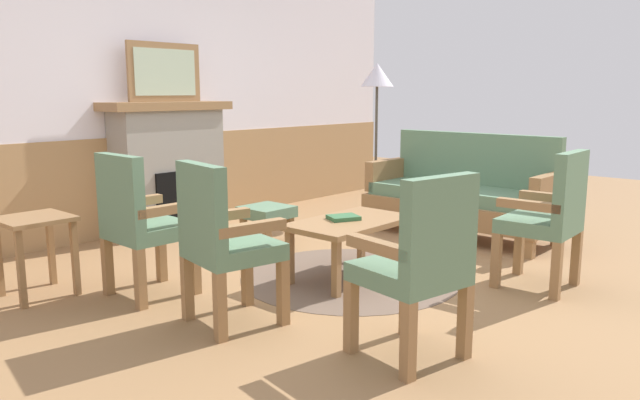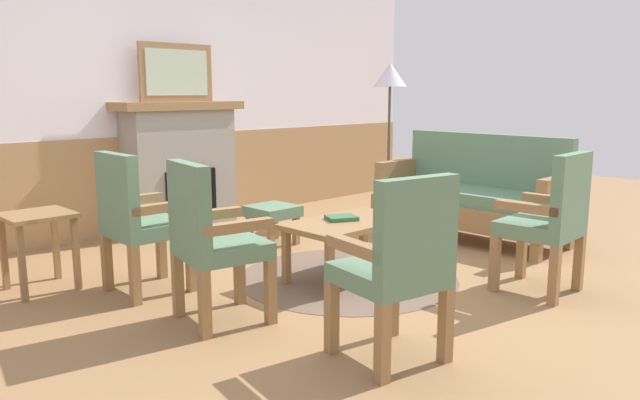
{
  "view_description": "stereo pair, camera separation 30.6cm",
  "coord_description": "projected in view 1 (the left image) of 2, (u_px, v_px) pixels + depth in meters",
  "views": [
    {
      "loc": [
        -3.46,
        -2.73,
        1.38
      ],
      "look_at": [
        0.0,
        0.35,
        0.55
      ],
      "focal_mm": 34.15,
      "sensor_mm": 36.0,
      "label": 1
    },
    {
      "loc": [
        -3.25,
        -2.95,
        1.38
      ],
      "look_at": [
        0.0,
        0.35,
        0.55
      ],
      "focal_mm": 34.15,
      "sensor_mm": 36.0,
      "label": 2
    }
  ],
  "objects": [
    {
      "name": "coffee_table",
      "position": [
        350.0,
        227.0,
        4.52
      ],
      "size": [
        0.96,
        0.56,
        0.44
      ],
      "color": "olive",
      "rests_on": "ground_plane"
    },
    {
      "name": "wall_back",
      "position": [
        151.0,
        98.0,
        6.04
      ],
      "size": [
        7.2,
        0.14,
        2.7
      ],
      "color": "white",
      "rests_on": "ground_plane"
    },
    {
      "name": "armchair_by_window_left",
      "position": [
        222.0,
        237.0,
        3.56
      ],
      "size": [
        0.56,
        0.56,
        0.98
      ],
      "color": "olive",
      "rests_on": "ground_plane"
    },
    {
      "name": "fireplace",
      "position": [
        169.0,
        166.0,
        6.0
      ],
      "size": [
        1.3,
        0.44,
        1.28
      ],
      "color": "gray",
      "rests_on": "ground_plane"
    },
    {
      "name": "side_table",
      "position": [
        35.0,
        234.0,
        4.1
      ],
      "size": [
        0.44,
        0.44,
        0.55
      ],
      "color": "olive",
      "rests_on": "ground_plane"
    },
    {
      "name": "ground_plane",
      "position": [
        355.0,
        277.0,
        4.58
      ],
      "size": [
        14.0,
        14.0,
        0.0
      ],
      "primitive_type": "plane",
      "color": "#997047"
    },
    {
      "name": "book_on_table",
      "position": [
        343.0,
        218.0,
        4.52
      ],
      "size": [
        0.27,
        0.25,
        0.03
      ],
      "primitive_type": "cube",
      "rotation": [
        0.0,
        0.0,
        -0.46
      ],
      "color": "#33663D",
      "rests_on": "coffee_table"
    },
    {
      "name": "armchair_near_fireplace",
      "position": [
        139.0,
        219.0,
        4.05
      ],
      "size": [
        0.49,
        0.49,
        0.98
      ],
      "color": "olive",
      "rests_on": "ground_plane"
    },
    {
      "name": "armchair_front_left",
      "position": [
        550.0,
        214.0,
        4.23
      ],
      "size": [
        0.5,
        0.5,
        0.98
      ],
      "color": "olive",
      "rests_on": "ground_plane"
    },
    {
      "name": "couch",
      "position": [
        461.0,
        195.0,
        5.83
      ],
      "size": [
        0.7,
        1.8,
        0.98
      ],
      "color": "olive",
      "rests_on": "ground_plane"
    },
    {
      "name": "armchair_front_center",
      "position": [
        419.0,
        259.0,
        3.08
      ],
      "size": [
        0.56,
        0.56,
        0.98
      ],
      "color": "olive",
      "rests_on": "ground_plane"
    },
    {
      "name": "round_rug",
      "position": [
        350.0,
        277.0,
        4.58
      ],
      "size": [
        1.64,
        1.64,
        0.01
      ],
      "primitive_type": "cylinder",
      "color": "brown",
      "rests_on": "ground_plane"
    },
    {
      "name": "floor_lamp_by_couch",
      "position": [
        377.0,
        85.0,
        6.59
      ],
      "size": [
        0.36,
        0.36,
        1.68
      ],
      "color": "#332D28",
      "rests_on": "ground_plane"
    },
    {
      "name": "footstool",
      "position": [
        267.0,
        214.0,
        5.48
      ],
      "size": [
        0.4,
        0.4,
        0.36
      ],
      "color": "olive",
      "rests_on": "ground_plane"
    },
    {
      "name": "framed_picture",
      "position": [
        165.0,
        72.0,
        5.84
      ],
      "size": [
        0.8,
        0.04,
        0.56
      ],
      "color": "olive",
      "rests_on": "fireplace"
    }
  ]
}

